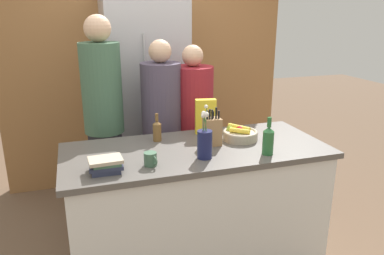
% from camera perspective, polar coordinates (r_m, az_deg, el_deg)
% --- Properties ---
extents(kitchen_island, '(1.85, 0.80, 0.93)m').
position_cam_1_polar(kitchen_island, '(2.83, 0.63, -11.93)').
color(kitchen_island, silver).
rests_on(kitchen_island, ground_plane).
extents(back_wall_wood, '(3.05, 0.12, 2.60)m').
position_cam_1_polar(back_wall_wood, '(4.14, -6.85, 9.67)').
color(back_wall_wood, '#9E6B3D').
rests_on(back_wall_wood, ground_plane).
extents(refrigerator, '(0.78, 0.62, 2.01)m').
position_cam_1_polar(refrigerator, '(3.83, -7.00, 4.53)').
color(refrigerator, '#B7B7BC').
rests_on(refrigerator, ground_plane).
extents(fruit_bowl, '(0.26, 0.26, 0.11)m').
position_cam_1_polar(fruit_bowl, '(2.81, 7.28, -0.94)').
color(fruit_bowl, tan).
rests_on(fruit_bowl, kitchen_island).
extents(knife_block, '(0.12, 0.10, 0.28)m').
position_cam_1_polar(knife_block, '(2.66, 3.09, -0.55)').
color(knife_block, '#A87A4C').
rests_on(knife_block, kitchen_island).
extents(flower_vase, '(0.10, 0.10, 0.36)m').
position_cam_1_polar(flower_vase, '(2.42, 1.95, -2.30)').
color(flower_vase, '#191E4C').
rests_on(flower_vase, kitchen_island).
extents(cereal_box, '(0.17, 0.09, 0.27)m').
position_cam_1_polar(cereal_box, '(2.90, 2.08, 1.68)').
color(cereal_box, yellow).
rests_on(cereal_box, kitchen_island).
extents(coffee_mug, '(0.08, 0.11, 0.09)m').
position_cam_1_polar(coffee_mug, '(2.34, -6.32, -4.81)').
color(coffee_mug, '#42664C').
rests_on(coffee_mug, kitchen_island).
extents(book_stack, '(0.21, 0.16, 0.09)m').
position_cam_1_polar(book_stack, '(2.29, -12.97, -5.57)').
color(book_stack, '#2D334C').
rests_on(book_stack, kitchen_island).
extents(bottle_oil, '(0.06, 0.06, 0.21)m').
position_cam_1_polar(bottle_oil, '(2.76, -5.34, -0.41)').
color(bottle_oil, brown).
rests_on(bottle_oil, kitchen_island).
extents(bottle_vinegar, '(0.07, 0.07, 0.26)m').
position_cam_1_polar(bottle_vinegar, '(2.53, 11.54, -1.86)').
color(bottle_vinegar, '#286633').
rests_on(bottle_vinegar, kitchen_island).
extents(person_at_sink, '(0.33, 0.33, 1.82)m').
position_cam_1_polar(person_at_sink, '(3.18, -13.32, 2.15)').
color(person_at_sink, '#383842').
rests_on(person_at_sink, ground_plane).
extents(person_in_blue, '(0.34, 0.34, 1.63)m').
position_cam_1_polar(person_in_blue, '(3.24, -4.62, 0.57)').
color(person_in_blue, '#383842').
rests_on(person_in_blue, ground_plane).
extents(person_in_red_tee, '(0.37, 0.37, 1.57)m').
position_cam_1_polar(person_in_red_tee, '(3.36, 0.08, 0.57)').
color(person_in_red_tee, '#383842').
rests_on(person_in_red_tee, ground_plane).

